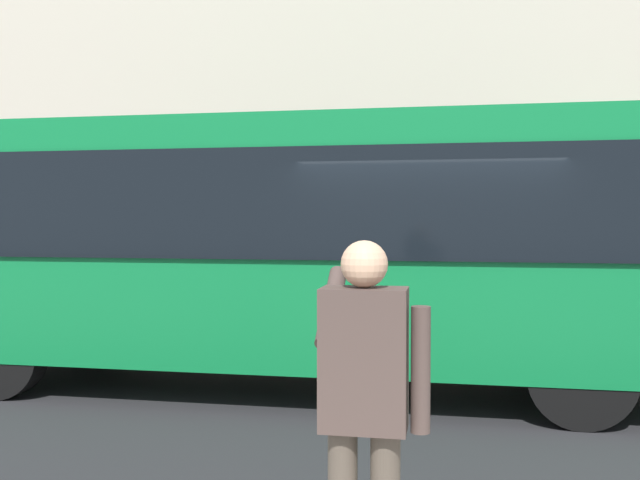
# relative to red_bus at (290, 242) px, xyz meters

# --- Properties ---
(ground_plane) EXTENTS (60.00, 60.00, 0.00)m
(ground_plane) POSITION_rel_red_bus_xyz_m (-1.61, 0.34, -1.68)
(ground_plane) COLOR #232326
(building_facade_far) EXTENTS (28.00, 1.55, 12.00)m
(building_facade_far) POSITION_rel_red_bus_xyz_m (-1.63, -6.46, 4.30)
(building_facade_far) COLOR beige
(building_facade_far) RESTS_ON ground_plane
(red_bus) EXTENTS (9.05, 2.54, 3.08)m
(red_bus) POSITION_rel_red_bus_xyz_m (0.00, 0.00, 0.00)
(red_bus) COLOR #0F7238
(red_bus) RESTS_ON ground_plane
(pedestrian_photographer) EXTENTS (0.53, 0.52, 1.70)m
(pedestrian_photographer) POSITION_rel_red_bus_xyz_m (-1.42, 4.63, -0.54)
(pedestrian_photographer) COLOR #4C4238
(pedestrian_photographer) RESTS_ON sidewalk_curb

